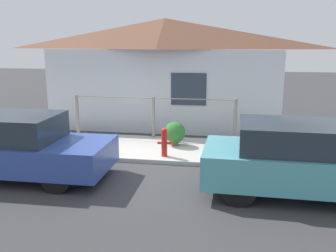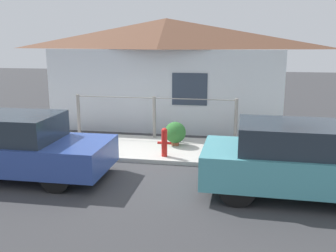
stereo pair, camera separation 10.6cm
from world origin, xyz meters
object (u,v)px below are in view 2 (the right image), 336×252
at_px(fire_hydrant, 164,141).
at_px(potted_plant_near_hydrant, 175,133).
at_px(car_right, 297,160).
at_px(car_left, 11,145).

relative_size(fire_hydrant, potted_plant_near_hydrant, 1.10).
relative_size(car_right, potted_plant_near_hydrant, 5.61).
distance_m(fire_hydrant, potted_plant_near_hydrant, 1.06).
height_order(fire_hydrant, potted_plant_near_hydrant, fire_hydrant).
bearing_deg(car_left, car_right, -0.61).
height_order(car_left, fire_hydrant, car_left).
xyz_separation_m(fire_hydrant, potted_plant_near_hydrant, (0.10, 1.05, -0.03)).
distance_m(car_right, fire_hydrant, 3.39).
relative_size(car_left, fire_hydrant, 5.91).
bearing_deg(car_right, fire_hydrant, 150.88).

